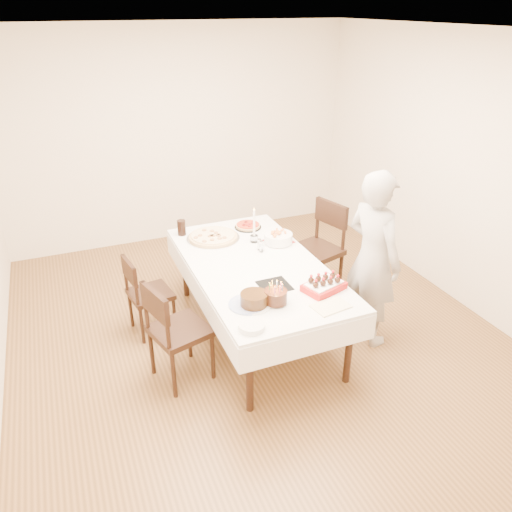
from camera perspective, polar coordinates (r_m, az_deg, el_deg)
name	(u,v)px	position (r m, az deg, el deg)	size (l,w,h in m)	color
floor	(254,331)	(4.96, -0.23, -8.54)	(5.00, 5.00, 0.00)	brown
wall_back	(180,137)	(6.60, -8.71, 13.30)	(4.50, 0.04, 2.70)	beige
wall_front	(465,386)	(2.49, 22.73, -13.59)	(4.50, 0.04, 2.70)	beige
wall_right	(459,172)	(5.52, 22.19, 8.92)	(0.04, 5.00, 2.70)	beige
ceiling	(253,30)	(4.04, -0.30, 24.43)	(5.00, 5.00, 0.00)	white
dining_table	(256,300)	(4.73, 0.00, -5.01)	(1.14, 2.14, 0.75)	silver
chair_right_savory	(315,251)	(5.36, 6.73, 0.57)	(0.53, 0.53, 1.03)	black
chair_left_savory	(150,294)	(4.86, -11.98, -4.26)	(0.41, 0.41, 0.81)	black
chair_left_dessert	(180,331)	(4.20, -8.68, -8.43)	(0.48, 0.48, 0.93)	black
person	(373,259)	(4.59, 13.19, -0.34)	(0.60, 0.40, 1.66)	#B9B4AE
pizza_white	(213,237)	(5.05, -4.92, 2.21)	(0.54, 0.54, 0.04)	beige
pizza_pepperoni	(248,226)	(5.28, -0.93, 3.48)	(0.28, 0.28, 0.04)	red
red_placemat	(279,241)	(4.99, 2.62, 1.69)	(0.24, 0.24, 0.01)	#B21E1E
pasta_bowl	(278,238)	(4.94, 2.56, 2.08)	(0.28, 0.28, 0.09)	white
taper_candle	(254,225)	(4.90, -0.22, 3.58)	(0.08, 0.08, 0.37)	white
shaker_pair	(261,247)	(4.75, 0.62, 1.09)	(0.09, 0.09, 0.11)	white
cola_glass	(182,228)	(5.15, -8.51, 3.22)	(0.09, 0.09, 0.16)	black
layer_cake	(254,300)	(3.92, -0.24, -5.01)	(0.28, 0.28, 0.11)	#351F0D
cake_board	(274,286)	(4.21, 2.12, -3.42)	(0.26, 0.26, 0.01)	black
birthday_cake	(276,293)	(3.93, 2.27, -4.21)	(0.18, 0.18, 0.17)	#3A180F
strawberry_box	(324,285)	(4.17, 7.77, -3.35)	(0.34, 0.23, 0.08)	#A01412
box_lid	(331,307)	(3.97, 8.53, -5.77)	(0.29, 0.19, 0.02)	beige
plate_stack	(252,326)	(3.68, -0.50, -8.02)	(0.20, 0.20, 0.04)	white
china_plate	(248,304)	(3.95, -0.96, -5.53)	(0.31, 0.31, 0.01)	white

